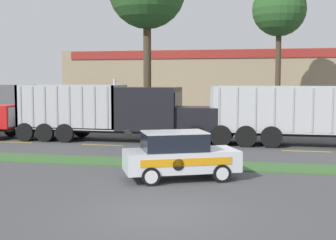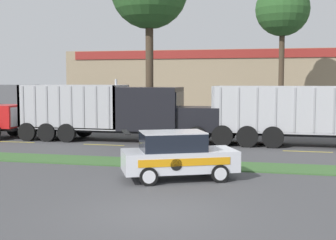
# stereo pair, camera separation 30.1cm
# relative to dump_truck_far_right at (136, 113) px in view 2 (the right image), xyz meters

# --- Properties ---
(ground_plane) EXTENTS (600.00, 600.00, 0.00)m
(ground_plane) POSITION_rel_dump_truck_far_right_xyz_m (4.78, -14.04, -1.63)
(ground_plane) COLOR #474749
(grass_verge) EXTENTS (120.00, 2.00, 0.06)m
(grass_verge) POSITION_rel_dump_truck_far_right_xyz_m (4.78, -6.82, -1.60)
(grass_verge) COLOR #3D6633
(grass_verge) RESTS_ON ground_plane
(centre_line_2) EXTENTS (2.40, 0.14, 0.01)m
(centre_line_2) POSITION_rel_dump_truck_far_right_xyz_m (-6.71, -1.82, -1.62)
(centre_line_2) COLOR yellow
(centre_line_2) RESTS_ON ground_plane
(centre_line_3) EXTENTS (2.40, 0.14, 0.01)m
(centre_line_3) POSITION_rel_dump_truck_far_right_xyz_m (-1.31, -1.82, -1.62)
(centre_line_3) COLOR yellow
(centre_line_3) RESTS_ON ground_plane
(centre_line_4) EXTENTS (2.40, 0.14, 0.01)m
(centre_line_4) POSITION_rel_dump_truck_far_right_xyz_m (4.09, -1.82, -1.62)
(centre_line_4) COLOR yellow
(centre_line_4) RESTS_ON ground_plane
(centre_line_5) EXTENTS (2.40, 0.14, 0.01)m
(centre_line_5) POSITION_rel_dump_truck_far_right_xyz_m (9.49, -1.82, -1.62)
(centre_line_5) COLOR yellow
(centre_line_5) RESTS_ON ground_plane
(dump_truck_far_right) EXTENTS (11.88, 2.79, 3.62)m
(dump_truck_far_right) POSITION_rel_dump_truck_far_right_xyz_m (0.00, 0.00, 0.00)
(dump_truck_far_right) COLOR black
(dump_truck_far_right) RESTS_ON ground_plane
(rally_car) EXTENTS (4.40, 3.26, 1.77)m
(rally_car) POSITION_rel_dump_truck_far_right_xyz_m (4.48, -9.65, -0.75)
(rally_car) COLOR silver
(rally_car) RESTS_ON ground_plane
(store_building_backdrop) EXTENTS (42.39, 12.10, 6.46)m
(store_building_backdrop) POSITION_rel_dump_truck_far_right_xyz_m (8.19, 24.45, 1.61)
(store_building_backdrop) COLOR #9E896B
(store_building_backdrop) RESTS_ON ground_plane
(tree_behind_right) EXTENTS (4.07, 4.07, 11.95)m
(tree_behind_right) POSITION_rel_dump_truck_far_right_xyz_m (8.27, 10.90, 7.61)
(tree_behind_right) COLOR #473828
(tree_behind_right) RESTS_ON ground_plane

